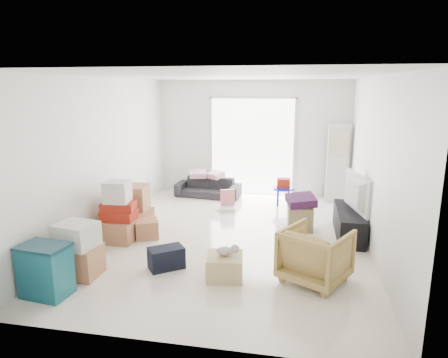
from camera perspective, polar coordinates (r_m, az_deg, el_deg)
room_shell at (r=6.59m, az=0.99°, el=2.70°), size 4.98×6.48×3.18m
sliding_door at (r=9.52m, az=4.04°, el=5.20°), size 2.10×0.04×2.33m
ac_tower at (r=9.23m, az=15.87°, el=2.17°), size 0.45×0.30×1.75m
tv_console at (r=7.27m, az=17.39°, el=-6.02°), size 0.42×1.40×0.47m
television at (r=7.18m, az=17.56°, el=-3.71°), size 0.85×1.21×0.14m
sofa at (r=9.40m, az=-2.29°, el=-0.77°), size 1.55×0.58×0.59m
pillow_left at (r=9.41m, az=-3.77°, el=1.46°), size 0.46×0.41×0.12m
pillow_right at (r=9.31m, az=-1.18°, el=1.36°), size 0.45×0.44×0.12m
armchair at (r=5.47m, az=12.95°, el=-10.20°), size 1.04×1.02×0.81m
storage_bins at (r=5.48m, az=-24.15°, el=-11.81°), size 0.63×0.47×0.67m
box_stack_a at (r=5.85m, az=-20.20°, el=-9.62°), size 0.59×0.51×0.75m
box_stack_b at (r=6.88m, az=-14.79°, el=-5.06°), size 0.57×0.52×1.03m
box_stack_c at (r=7.37m, az=-12.69°, el=-4.11°), size 0.65×0.58×0.83m
loose_box at (r=7.02m, az=-10.99°, el=-6.98°), size 0.50×0.50×0.31m
duffel_bag at (r=5.85m, az=-8.24°, el=-11.09°), size 0.56×0.52×0.31m
ottoman at (r=7.40m, az=10.82°, el=-5.45°), size 0.47×0.47×0.44m
blanket at (r=7.31m, az=10.92°, el=-3.30°), size 0.59×0.59×0.14m
kids_table at (r=8.76m, az=8.50°, el=-1.05°), size 0.46×0.46×0.60m
toy_walker at (r=8.38m, az=0.42°, el=-3.71°), size 0.40×0.38×0.43m
wood_crate at (r=5.52m, az=0.12°, el=-12.39°), size 0.54×0.54×0.32m
plush_bunny at (r=5.43m, az=0.50°, el=-10.18°), size 0.31×0.17×0.16m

